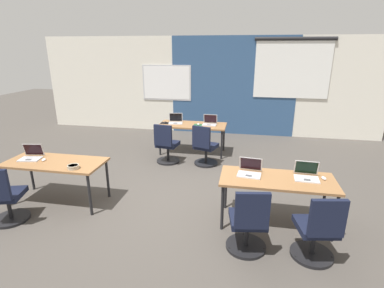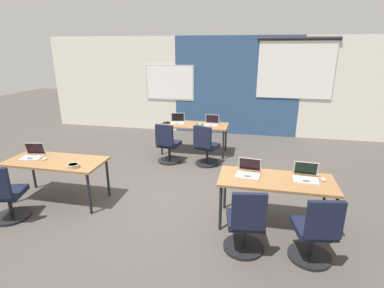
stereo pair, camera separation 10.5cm
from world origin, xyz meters
TOP-DOWN VIEW (x-y plane):
  - ground_plane at (0.00, 0.00)m, footprint 24.00×24.00m
  - back_wall_assembly at (0.04, 4.19)m, footprint 10.00×0.27m
  - desk_near_left at (-1.75, -0.60)m, footprint 1.60×0.70m
  - desk_near_right at (1.75, -0.60)m, footprint 1.60×0.70m
  - desk_far_center at (0.00, 2.20)m, footprint 1.60×0.70m
  - laptop_far_right at (0.41, 2.25)m, footprint 0.34×0.29m
  - mousepad_far_right at (0.15, 2.17)m, footprint 0.22×0.19m
  - mouse_far_right at (0.15, 2.17)m, footprint 0.08×0.11m
  - chair_far_right at (0.41, 1.46)m, footprint 0.55×0.60m
  - laptop_near_left_end at (-2.21, -0.55)m, footprint 0.37×0.34m
  - mouse_near_left_end at (-1.94, -0.60)m, footprint 0.08×0.11m
  - chair_near_left_end at (-2.11, -1.32)m, footprint 0.54×0.60m
  - laptop_near_right_inner at (1.36, -0.52)m, footprint 0.36×0.33m
  - chair_near_right_inner at (1.37, -1.33)m, footprint 0.52×0.57m
  - laptop_far_left at (-0.43, 2.25)m, footprint 0.37×0.33m
  - mousepad_far_left at (-0.68, 2.20)m, footprint 0.22×0.19m
  - mouse_far_left at (-0.68, 2.20)m, footprint 0.06×0.10m
  - chair_far_left at (-0.44, 1.43)m, footprint 0.52×0.56m
  - laptop_near_right_end at (2.15, -0.51)m, footprint 0.34×0.31m
  - mouse_near_right_end at (2.38, -0.51)m, footprint 0.08×0.11m
  - chair_near_right_end at (2.18, -1.33)m, footprint 0.52×0.57m
  - snack_bowl at (-1.28, -0.82)m, footprint 0.18×0.18m

SIDE VIEW (x-z plane):
  - ground_plane at x=0.00m, z-range 0.00..0.00m
  - chair_far_right at x=0.41m, z-range -0.08..0.84m
  - chair_near_left_end at x=-2.11m, z-range -0.08..0.84m
  - chair_near_right_inner at x=1.37m, z-range -0.08..0.84m
  - chair_far_left at x=-0.44m, z-range -0.08..0.84m
  - chair_near_right_end at x=2.18m, z-range -0.08..0.84m
  - desk_near_left at x=-1.75m, z-range 0.30..1.02m
  - desk_near_right at x=1.75m, z-range 0.30..1.02m
  - desk_far_center at x=0.00m, z-range 0.30..1.02m
  - mousepad_far_right at x=0.15m, z-range 0.72..0.72m
  - mousepad_far_left at x=-0.68m, z-range 0.72..0.72m
  - mouse_near_left_end at x=-1.94m, z-range 0.72..0.75m
  - mouse_near_right_end at x=2.38m, z-range 0.72..0.75m
  - mouse_far_right at x=0.15m, z-range 0.72..0.76m
  - mouse_far_left at x=-0.68m, z-range 0.72..0.76m
  - snack_bowl at x=-1.28m, z-range 0.72..0.79m
  - laptop_near_right_inner at x=1.36m, z-range 0.65..0.88m
  - laptop_near_right_end at x=2.15m, z-range 0.65..0.89m
  - laptop_near_left_end at x=-2.21m, z-range 0.65..0.89m
  - laptop_far_right at x=0.41m, z-range 0.65..0.89m
  - laptop_far_left at x=-0.43m, z-range 0.65..0.89m
  - back_wall_assembly at x=0.04m, z-range 0.01..2.81m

